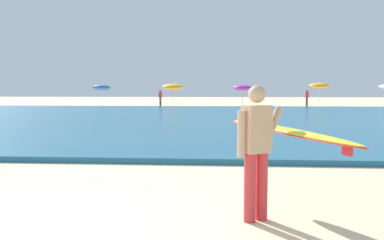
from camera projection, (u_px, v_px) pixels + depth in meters
The scene contains 9 objects.
ground_plane at pixel (52, 227), 5.01m from camera, with size 160.00×160.00×0.00m, color beige.
sea at pixel (185, 118), 23.13m from camera, with size 120.00×28.00×0.14m, color #1E6084.
surfer_with_board at pixel (271, 140), 5.29m from camera, with size 1.62×2.34×1.73m.
beach_umbrella_0 at pixel (102, 88), 40.40m from camera, with size 1.76×1.80×2.15m.
beach_umbrella_1 at pixel (173, 87), 41.46m from camera, with size 2.14×2.17×2.24m.
beach_umbrella_2 at pixel (242, 88), 39.62m from camera, with size 1.81×1.83×2.13m.
beach_umbrella_3 at pixel (319, 85), 40.91m from camera, with size 1.94×1.98×2.38m.
beachgoer_near_row_left at pixel (160, 97), 40.51m from camera, with size 0.32×0.20×1.58m.
beachgoer_near_row_mid at pixel (307, 98), 39.82m from camera, with size 0.32×0.20×1.58m.
Camera 1 is at (2.07, -4.76, 1.69)m, focal length 38.43 mm.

